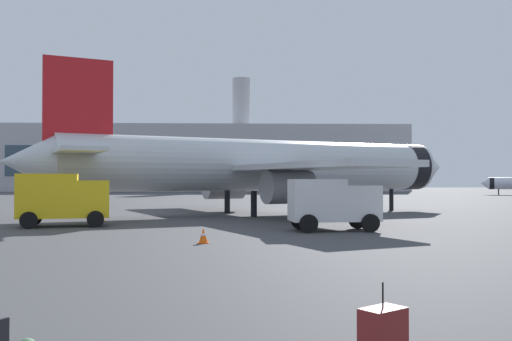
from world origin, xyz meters
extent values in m
cylinder|color=silver|center=(1.94, 39.75, 3.70)|extent=(29.00, 15.54, 3.80)
cone|color=silver|center=(16.78, 46.26, 3.70)|extent=(3.65, 4.27, 3.61)
cone|color=silver|center=(-13.26, 33.08, 3.70)|extent=(4.30, 4.42, 3.42)
cylinder|color=black|center=(14.76, 45.38, 3.70)|extent=(2.84, 4.11, 3.88)
cube|color=silver|center=(-2.19, 46.67, 3.40)|extent=(10.83, 16.58, 0.36)
cube|color=silver|center=(4.24, 32.02, 3.40)|extent=(10.83, 16.58, 0.36)
cylinder|color=gray|center=(-1.18, 44.38, 2.10)|extent=(3.81, 3.30, 2.20)
cylinder|color=gray|center=(3.24, 34.31, 2.10)|extent=(3.81, 3.30, 2.20)
cube|color=red|center=(-10.42, 34.32, 7.30)|extent=(4.17, 2.10, 6.40)
cube|color=silver|center=(-12.16, 37.05, 4.30)|extent=(4.79, 6.54, 0.24)
cube|color=silver|center=(-9.59, 31.19, 4.30)|extent=(4.79, 6.54, 0.24)
cylinder|color=black|center=(12.93, 44.57, 0.90)|extent=(0.36, 0.36, 1.80)
cylinder|color=black|center=(-0.85, 41.14, 0.90)|extent=(0.44, 0.44, 1.80)
cylinder|color=black|center=(1.08, 36.75, 0.90)|extent=(0.44, 0.44, 1.80)
cone|color=silver|center=(43.89, 96.12, 2.04)|extent=(1.97, 2.34, 1.99)
cylinder|color=black|center=(45.02, 95.67, 2.04)|extent=(1.51, 2.28, 2.14)
cylinder|color=black|center=(46.05, 95.27, 0.50)|extent=(0.20, 0.20, 0.99)
cube|color=yellow|center=(-8.11, 29.15, 1.52)|extent=(2.14, 2.53, 2.04)
cube|color=#1E232D|center=(-7.42, 29.31, 2.00)|extent=(0.53, 1.95, 0.84)
cube|color=yellow|center=(-10.45, 28.59, 1.70)|extent=(3.54, 2.86, 2.40)
cylinder|color=black|center=(-8.26, 30.29, 0.45)|extent=(0.93, 0.42, 0.90)
cylinder|color=black|center=(-7.73, 28.05, 0.45)|extent=(0.93, 0.42, 0.90)
cylinder|color=black|center=(-11.53, 29.52, 0.45)|extent=(0.93, 0.42, 0.90)
cylinder|color=black|center=(-11.00, 27.28, 0.45)|extent=(0.93, 0.42, 0.90)
cube|color=white|center=(6.09, 25.76, 1.39)|extent=(1.94, 2.15, 1.78)
cube|color=#1E232D|center=(6.83, 25.82, 1.81)|extent=(0.25, 1.80, 0.74)
cube|color=white|center=(3.90, 25.55, 1.55)|extent=(2.81, 2.24, 2.10)
cylinder|color=black|center=(6.21, 26.82, 0.45)|extent=(0.92, 0.30, 0.90)
cylinder|color=black|center=(6.40, 24.73, 0.45)|extent=(0.92, 0.30, 0.90)
cylinder|color=black|center=(3.14, 26.54, 0.45)|extent=(0.92, 0.30, 0.90)
cylinder|color=black|center=(3.34, 24.44, 0.45)|extent=(0.92, 0.30, 0.90)
cube|color=#F2590C|center=(-1.47, 20.21, 0.02)|extent=(0.44, 0.44, 0.04)
cone|color=#F2590C|center=(-1.47, 20.21, 0.32)|extent=(0.36, 0.36, 0.57)
cylinder|color=white|center=(-1.47, 20.21, 0.35)|extent=(0.23, 0.23, 0.10)
cube|color=#F2590C|center=(-8.61, 33.14, 0.02)|extent=(0.44, 0.44, 0.04)
cone|color=#F2590C|center=(-8.61, 33.14, 0.34)|extent=(0.36, 0.36, 0.60)
cylinder|color=white|center=(-8.61, 33.14, 0.37)|extent=(0.23, 0.23, 0.10)
cube|color=maroon|center=(1.91, 5.24, 0.39)|extent=(0.75, 0.70, 0.70)
cylinder|color=black|center=(1.91, 5.24, 0.92)|extent=(0.02, 0.02, 0.36)
cube|color=#B2B2B7|center=(-7.15, 135.46, 7.81)|extent=(95.17, 18.10, 15.61)
cube|color=#334756|center=(-7.15, 126.36, 7.03)|extent=(90.42, 0.10, 7.03)
cylinder|color=#B2B2B7|center=(1.09, 135.46, 21.61)|extent=(4.40, 4.40, 12.00)
camera|label=1|loc=(-0.14, -2.64, 2.53)|focal=39.64mm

